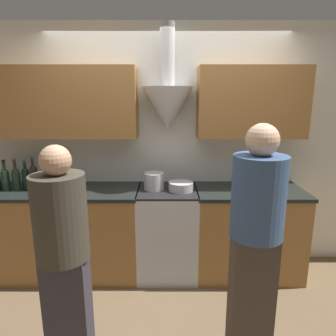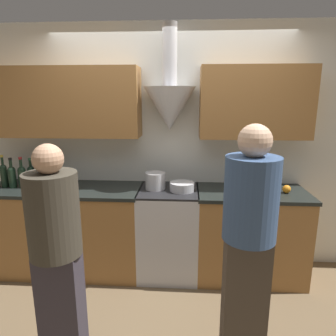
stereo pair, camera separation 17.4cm
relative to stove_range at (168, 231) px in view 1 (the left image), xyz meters
name	(u,v)px [view 1 (the left image)]	position (x,y,z in m)	size (l,w,h in m)	color
ground_plane	(168,289)	(0.00, -0.32, -0.47)	(12.00, 12.00, 0.00)	brown
wall_back	(159,133)	(-0.09, 0.26, 1.01)	(8.40, 0.52, 2.60)	silver
counter_left	(64,231)	(-1.10, 0.00, 0.00)	(1.61, 0.62, 0.93)	#9E6B38
counter_right	(248,232)	(0.84, 0.00, 0.00)	(1.10, 0.62, 0.93)	#9E6B38
stove_range	(168,231)	(0.00, 0.00, 0.00)	(0.61, 0.60, 0.93)	silver
wine_bottle_2	(6,178)	(-1.63, -0.03, 0.59)	(0.08, 0.08, 0.32)	black
wine_bottle_3	(17,178)	(-1.52, -0.02, 0.59)	(0.08, 0.08, 0.32)	black
wine_bottle_4	(27,178)	(-1.43, -0.01, 0.59)	(0.07, 0.07, 0.31)	black
wine_bottle_5	(35,176)	(-1.35, -0.02, 0.61)	(0.07, 0.07, 0.35)	black
wine_bottle_6	(45,178)	(-1.24, -0.03, 0.59)	(0.07, 0.07, 0.34)	black
stock_pot	(155,181)	(-0.14, 0.01, 0.55)	(0.21, 0.21, 0.17)	silver
mixing_bowl	(182,186)	(0.14, -0.03, 0.51)	(0.25, 0.25, 0.09)	silver
orange_fruit	(284,187)	(1.17, -0.04, 0.50)	(0.08, 0.08, 0.08)	orange
saucepan	(254,181)	(0.92, 0.15, 0.51)	(0.17, 0.17, 0.10)	silver
person_foreground_left	(64,254)	(-0.67, -1.18, 0.40)	(0.33, 0.33, 1.58)	#38333D
person_foreground_right	(256,237)	(0.60, -1.07, 0.47)	(0.35, 0.35, 1.70)	#473D33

